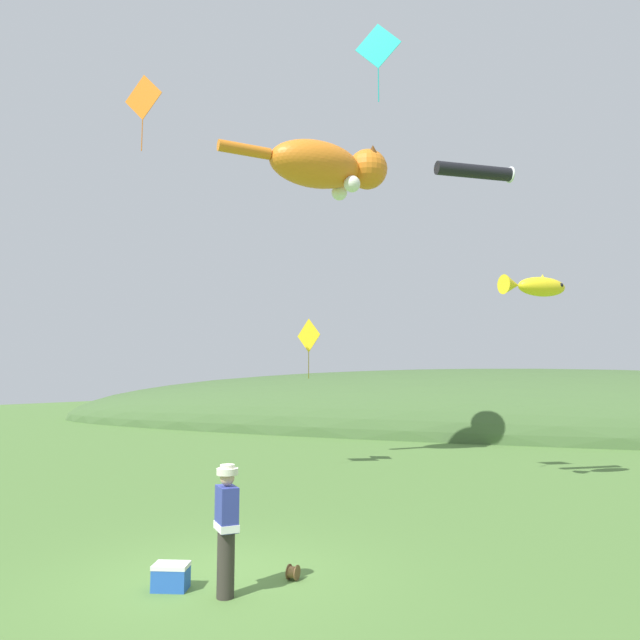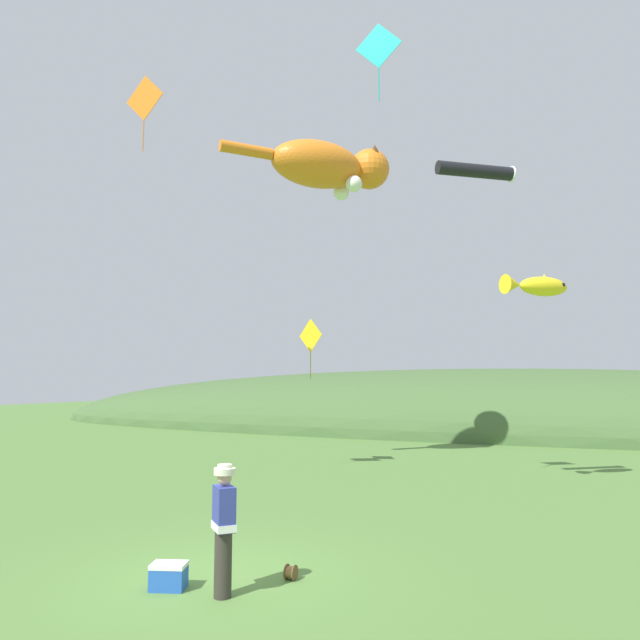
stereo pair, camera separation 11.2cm
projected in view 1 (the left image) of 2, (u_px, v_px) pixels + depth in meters
The scene contains 11 objects.
ground_plane at pixel (218, 579), 8.47m from camera, with size 120.00×120.00×0.00m, color #517A38.
distant_hill_ridge at pixel (472, 431), 34.05m from camera, with size 62.50×15.26×7.38m.
festival_attendant at pixel (226, 525), 7.84m from camera, with size 0.48×0.48×1.77m.
kite_spool at pixel (293, 572), 8.44m from camera, with size 0.15×0.22×0.22m.
picnic_cooler at pixel (171, 576), 8.05m from camera, with size 0.57×0.47×0.36m.
kite_giant_cat at pixel (327, 167), 20.86m from camera, with size 4.81×5.13×1.98m.
kite_fish_windsock at pixel (535, 286), 15.98m from camera, with size 1.92×1.80×0.64m.
kite_tube_streamer at pixel (475, 171), 15.14m from camera, with size 1.99×1.61×0.44m.
kite_diamond_gold at pixel (309, 336), 19.71m from camera, with size 1.07×0.51×2.07m.
kite_diamond_teal at pixel (378, 47), 14.64m from camera, with size 1.22×0.09×2.12m.
kite_diamond_orange at pixel (143, 98), 15.90m from camera, with size 1.32×0.07×2.22m.
Camera 1 is at (4.77, -7.59, 2.93)m, focal length 32.00 mm.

